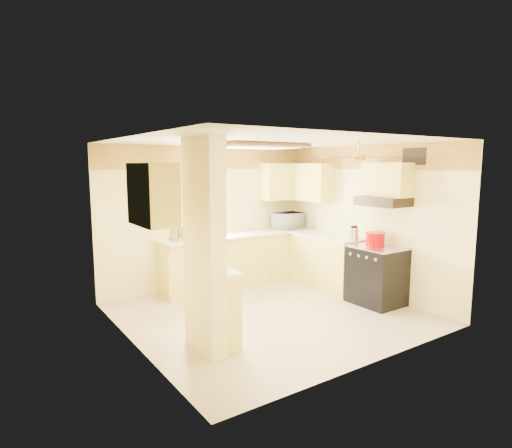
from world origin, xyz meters
TOP-DOWN VIEW (x-y plane):
  - floor at (0.00, 0.00)m, footprint 4.00×4.00m
  - ceiling at (0.00, 0.00)m, footprint 4.00×4.00m
  - wall_back at (0.00, 1.90)m, footprint 4.00×0.00m
  - wall_front at (0.00, -1.90)m, footprint 4.00×0.00m
  - wall_left at (-2.00, 0.00)m, footprint 0.00×3.80m
  - wall_right at (2.00, 0.00)m, footprint 0.00×3.80m
  - wallpaper_border at (0.00, 1.88)m, footprint 4.00×0.02m
  - partition_column at (-1.35, -0.55)m, footprint 0.20×0.70m
  - partition_ledge at (-1.13, -0.55)m, footprint 0.25×0.55m
  - ledge_top at (-1.13, -0.55)m, footprint 0.28×0.58m
  - lower_cabinets_back at (0.50, 1.60)m, footprint 3.00×0.60m
  - lower_cabinets_right at (1.70, 0.60)m, footprint 0.60×1.40m
  - countertop_back at (0.50, 1.59)m, footprint 3.04×0.64m
  - countertop_right at (1.69, 0.60)m, footprint 0.64×1.44m
  - dishwasher_panel at (-0.25, 1.29)m, footprint 0.58×0.02m
  - window at (-0.25, 1.89)m, footprint 0.92×0.02m
  - upper_cab_back_left at (-0.85, 1.72)m, footprint 0.60×0.35m
  - upper_cab_back_right at (1.55, 1.72)m, footprint 0.90×0.35m
  - upper_cab_right at (1.82, 1.25)m, footprint 0.35×1.00m
  - upper_cab_left_wall at (-1.82, -0.25)m, footprint 0.35×0.75m
  - upper_cab_over_stove at (1.82, -0.55)m, footprint 0.35×0.76m
  - stove at (1.67, -0.55)m, footprint 0.68×0.77m
  - range_hood at (1.74, -0.55)m, footprint 0.50×0.76m
  - poster_menu at (-1.24, -0.55)m, footprint 0.02×0.42m
  - poster_nashville at (-1.24, -0.55)m, footprint 0.02×0.42m
  - ceiling_light_panel at (0.10, 0.50)m, footprint 1.35×0.95m
  - ceiling_fan at (1.00, -0.70)m, footprint 1.15×1.15m
  - vent_grate at (1.98, -0.90)m, footprint 0.02×0.40m
  - microwave at (1.60, 1.61)m, footprint 0.59×0.43m
  - bowl at (-1.14, -0.57)m, footprint 0.25×0.25m
  - dutch_oven at (1.73, -0.44)m, footprint 0.31×0.31m
  - kettle at (1.69, -0.03)m, footprint 0.16×0.16m
  - dish_rack at (-0.63, 1.61)m, footprint 0.43×0.33m
  - utensil_crock at (-0.12, 1.69)m, footprint 0.12×0.12m

SIDE VIEW (x-z plane):
  - floor at x=0.00m, z-range 0.00..0.00m
  - dishwasher_panel at x=-0.25m, z-range 0.03..0.83m
  - partition_ledge at x=-1.13m, z-range 0.00..0.90m
  - lower_cabinets_back at x=0.50m, z-range 0.00..0.90m
  - lower_cabinets_right at x=1.70m, z-range 0.00..0.90m
  - stove at x=1.67m, z-range 0.00..0.92m
  - ledge_top at x=-1.13m, z-range 0.90..0.94m
  - countertop_back at x=0.50m, z-range 0.90..0.94m
  - countertop_right at x=1.69m, z-range 0.90..0.94m
  - bowl at x=-1.14m, z-range 0.94..0.99m
  - utensil_crock at x=-0.12m, z-range 0.90..1.14m
  - dutch_oven at x=1.73m, z-range 0.92..1.12m
  - dish_rack at x=-0.63m, z-range 0.91..1.14m
  - kettle at x=1.69m, z-range 0.93..1.17m
  - microwave at x=1.60m, z-range 0.94..1.25m
  - poster_nashville at x=-1.24m, z-range 0.92..1.48m
  - wall_back at x=0.00m, z-range -0.75..3.25m
  - wall_front at x=0.00m, z-range -0.75..3.25m
  - wall_left at x=-2.00m, z-range -0.65..3.15m
  - wall_right at x=2.00m, z-range -0.65..3.15m
  - partition_column at x=-1.35m, z-range 0.00..2.50m
  - window at x=-0.25m, z-range 1.04..2.06m
  - range_hood at x=1.74m, z-range 1.55..1.69m
  - upper_cab_back_left at x=-0.85m, z-range 1.50..2.20m
  - upper_cab_back_right at x=1.55m, z-range 1.50..2.20m
  - upper_cab_right at x=1.82m, z-range 1.50..2.20m
  - upper_cab_left_wall at x=-1.82m, z-range 1.50..2.20m
  - poster_menu at x=-1.24m, z-range 1.57..2.14m
  - upper_cab_over_stove at x=1.82m, z-range 1.69..2.21m
  - ceiling_fan at x=1.00m, z-range 2.16..2.42m
  - wallpaper_border at x=0.00m, z-range 2.10..2.50m
  - vent_grate at x=1.98m, z-range 2.17..2.42m
  - ceiling_light_panel at x=0.10m, z-range 2.42..2.49m
  - ceiling at x=0.00m, z-range 2.50..2.50m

